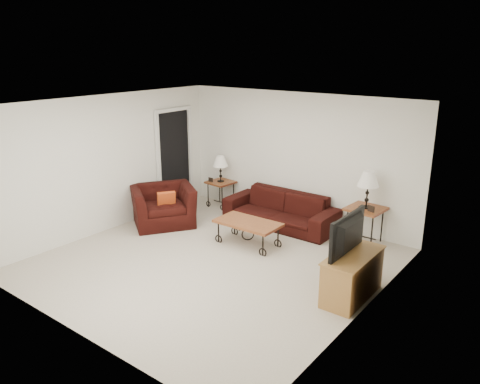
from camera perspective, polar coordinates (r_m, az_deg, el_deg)
name	(u,v)px	position (r m, az deg, el deg)	size (l,w,h in m)	color
ground	(214,262)	(7.69, -3.20, -8.37)	(5.00, 5.00, 0.00)	beige
wall_back	(297,158)	(9.21, 6.83, 4.11)	(5.00, 0.02, 2.50)	white
wall_front	(68,237)	(5.70, -20.04, -5.13)	(5.00, 0.02, 2.50)	white
wall_left	(109,164)	(9.02, -15.52, 3.32)	(0.02, 5.00, 2.50)	white
wall_right	(368,222)	(6.00, 15.12, -3.56)	(0.02, 5.00, 2.50)	white
ceiling	(211,104)	(6.99, -3.55, 10.47)	(5.00, 5.00, 0.00)	white
doorway	(174,160)	(10.10, -7.90, 3.88)	(0.08, 0.94, 2.04)	black
sofa	(280,210)	(9.09, 4.89, -2.11)	(2.19, 0.86, 0.64)	black
side_table_left	(221,194)	(10.16, -2.32, -0.23)	(0.51, 0.51, 0.56)	#965626
side_table_right	(365,225)	(8.55, 14.75, -3.89)	(0.59, 0.59, 0.65)	#965626
lamp_left	(221,169)	(10.01, -2.35, 2.80)	(0.31, 0.31, 0.56)	black
lamp_right	(367,190)	(8.35, 15.09, 0.26)	(0.37, 0.37, 0.65)	black
photo_frame_left	(211,180)	(10.05, -3.54, 1.48)	(0.11, 0.01, 0.09)	black
photo_frame_right	(371,209)	(8.24, 15.49, -1.95)	(0.13, 0.02, 0.11)	black
coffee_table	(248,233)	(8.24, 0.96, -4.96)	(1.12, 0.61, 0.42)	#965626
armchair	(163,206)	(9.24, -9.23, -1.62)	(1.15, 1.00, 0.75)	black
throw_pillow	(166,200)	(9.06, -8.85, -1.01)	(0.34, 0.09, 0.34)	#C94519
tv_stand	(352,276)	(6.71, 13.36, -9.80)	(0.44, 1.07, 0.64)	#A17A3B
television	(354,235)	(6.48, 13.56, -5.05)	(0.96, 0.13, 0.55)	black
backpack	(347,247)	(7.92, 12.80, -6.44)	(0.31, 0.23, 0.40)	black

